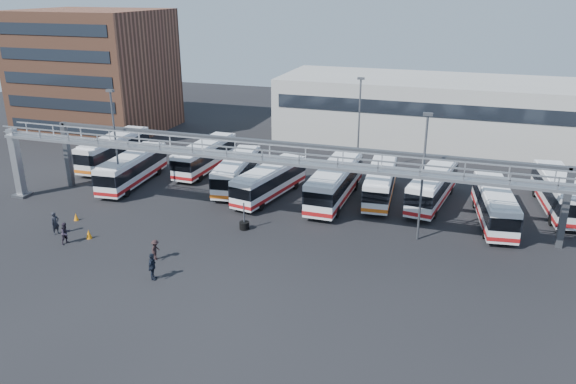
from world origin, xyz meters
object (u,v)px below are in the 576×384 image
(bus_3, at_px, (237,171))
(pedestrian_b, at_px, (66,233))
(bus_5, at_px, (335,182))
(cone_right, at_px, (76,217))
(bus_6, at_px, (380,182))
(tire_stack, at_px, (244,225))
(pedestrian_a, at_px, (55,223))
(bus_0, at_px, (114,149))
(light_pole_left, at_px, (115,138))
(pedestrian_c, at_px, (155,250))
(light_pole_mid, at_px, (423,171))
(bus_2, at_px, (205,155))
(cone_left, at_px, (89,234))
(bus_7, at_px, (433,186))
(bus_9, at_px, (559,192))
(bus_4, at_px, (270,180))
(light_pole_back, at_px, (359,121))
(bus_8, at_px, (494,204))
(bus_1, at_px, (132,168))
(pedestrian_d, at_px, (152,267))

(bus_3, bearing_deg, pedestrian_b, -122.09)
(bus_5, bearing_deg, cone_right, -149.43)
(bus_6, distance_m, tire_stack, 14.16)
(bus_5, xyz_separation_m, pedestrian_a, (-19.66, -14.24, -0.99))
(bus_0, xyz_separation_m, bus_3, (15.92, -2.46, -0.13))
(bus_5, bearing_deg, light_pole_left, -164.68)
(pedestrian_c, bearing_deg, light_pole_mid, -66.74)
(bus_2, height_order, pedestrian_b, bus_2)
(cone_left, bearing_deg, pedestrian_a, -177.94)
(light_pole_left, height_order, cone_left, light_pole_left)
(bus_2, relative_size, pedestrian_a, 5.59)
(bus_2, distance_m, pedestrian_a, 19.20)
(bus_3, height_order, cone_left, bus_3)
(bus_7, bearing_deg, pedestrian_b, -137.60)
(bus_0, xyz_separation_m, cone_right, (6.09, -14.62, -1.52))
(bus_6, distance_m, pedestrian_c, 22.19)
(bus_9, bearing_deg, bus_4, -175.90)
(cone_left, bearing_deg, bus_0, 118.56)
(bus_0, height_order, pedestrian_a, bus_0)
(light_pole_back, bearing_deg, light_pole_left, -145.01)
(bus_2, relative_size, bus_8, 0.99)
(bus_1, height_order, bus_3, bus_1)
(bus_2, bearing_deg, bus_3, -33.05)
(bus_3, distance_m, bus_4, 4.41)
(light_pole_left, xyz_separation_m, light_pole_mid, (28.00, -1.00, 0.00))
(bus_9, bearing_deg, light_pole_left, -173.68)
(bus_4, distance_m, bus_8, 20.06)
(bus_9, xyz_separation_m, cone_left, (-35.99, -17.98, -1.46))
(bus_1, height_order, cone_right, bus_1)
(bus_2, distance_m, pedestrian_c, 20.98)
(bus_4, bearing_deg, cone_right, -131.95)
(bus_5, distance_m, bus_9, 19.76)
(pedestrian_d, bearing_deg, bus_8, -63.18)
(light_pole_mid, xyz_separation_m, tire_stack, (-13.81, -2.50, -5.33))
(bus_2, height_order, bus_6, bus_2)
(light_pole_left, distance_m, pedestrian_b, 11.65)
(light_pole_back, bearing_deg, bus_1, -152.59)
(cone_right, bearing_deg, bus_4, 36.94)
(light_pole_back, xyz_separation_m, bus_4, (-6.37, -9.86, -4.03))
(bus_1, distance_m, pedestrian_a, 12.49)
(bus_5, distance_m, pedestrian_c, 18.41)
(pedestrian_a, distance_m, pedestrian_d, 12.13)
(bus_2, xyz_separation_m, pedestrian_a, (-4.21, -18.72, -0.82))
(light_pole_mid, height_order, cone_left, light_pole_mid)
(bus_8, bearing_deg, light_pole_mid, -144.57)
(bus_9, bearing_deg, bus_0, 174.24)
(bus_0, xyz_separation_m, cone_left, (9.46, -17.38, -1.47))
(bus_7, bearing_deg, bus_8, -20.66)
(pedestrian_a, bearing_deg, bus_2, 2.69)
(bus_4, height_order, bus_6, bus_4)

